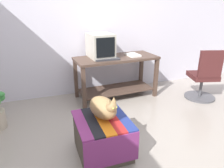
% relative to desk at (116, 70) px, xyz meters
% --- Properties ---
extents(ground_plane, '(14.00, 14.00, 0.00)m').
position_rel_desk_xyz_m(ground_plane, '(-0.28, -1.60, -0.50)').
color(ground_plane, '#9E9389').
extents(back_wall, '(8.00, 0.10, 2.60)m').
position_rel_desk_xyz_m(back_wall, '(-0.28, 0.45, 0.80)').
color(back_wall, silver).
rests_on(back_wall, ground_plane).
extents(desk, '(1.43, 0.67, 0.73)m').
position_rel_desk_xyz_m(desk, '(0.00, 0.00, 0.00)').
color(desk, '#4C382D').
rests_on(desk, ground_plane).
extents(tv_monitor, '(0.40, 0.52, 0.39)m').
position_rel_desk_xyz_m(tv_monitor, '(-0.26, 0.08, 0.43)').
color(tv_monitor, '#BCB7A8').
rests_on(tv_monitor, desk).
extents(keyboard, '(0.40, 0.16, 0.02)m').
position_rel_desk_xyz_m(keyboard, '(-0.21, -0.15, 0.25)').
color(keyboard, '#333338').
rests_on(keyboard, desk).
extents(book, '(0.21, 0.28, 0.03)m').
position_rel_desk_xyz_m(book, '(0.30, -0.03, 0.25)').
color(book, white).
rests_on(book, desk).
extents(ottoman_with_blanket, '(0.56, 0.64, 0.42)m').
position_rel_desk_xyz_m(ottoman_with_blanket, '(-0.69, -1.40, -0.28)').
color(ottoman_with_blanket, '#4C4238').
rests_on(ottoman_with_blanket, ground_plane).
extents(cat, '(0.34, 0.46, 0.28)m').
position_rel_desk_xyz_m(cat, '(-0.66, -1.37, 0.05)').
color(cat, '#9E7A4C').
rests_on(cat, ottoman_with_blanket).
extents(office_chair, '(0.52, 0.52, 0.89)m').
position_rel_desk_xyz_m(office_chair, '(1.38, -0.61, -0.11)').
color(office_chair, '#4C4C51').
rests_on(office_chair, ground_plane).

